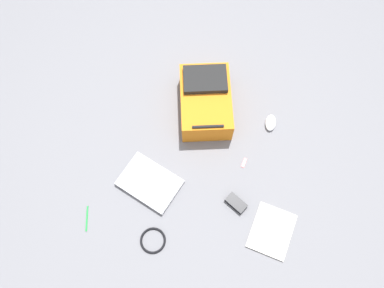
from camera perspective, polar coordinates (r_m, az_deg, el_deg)
The scene contains 9 objects.
ground_plane at distance 2.31m, azimuth 1.00°, elevation -0.57°, with size 4.06×4.06×0.00m, color slate.
backpack at distance 2.33m, azimuth 2.00°, elevation 6.39°, with size 0.41×0.51×0.21m.
laptop at distance 2.24m, azimuth -6.28°, elevation -5.70°, with size 0.38×0.32×0.03m.
book_comic at distance 2.22m, azimuth 11.65°, elevation -12.46°, with size 0.24×0.29×0.01m.
computer_mouse at distance 2.40m, azimuth 11.52°, elevation 3.09°, with size 0.06×0.11×0.03m, color silver.
cable_coil at distance 2.18m, azimuth -5.78°, elevation -13.97°, with size 0.14×0.14×0.01m, color black.
power_brick at distance 2.21m, azimuth 6.52°, elevation -8.64°, with size 0.06×0.12×0.03m, color black.
pen_black at distance 2.27m, azimuth -15.26°, elevation -10.55°, with size 0.01×0.01×0.14m, color #198C33.
usb_stick at distance 2.29m, azimuth 7.69°, elevation -2.75°, with size 0.02×0.06×0.01m, color #B21919.
Camera 1 is at (-0.17, 0.79, 2.16)m, focal length 36.16 mm.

